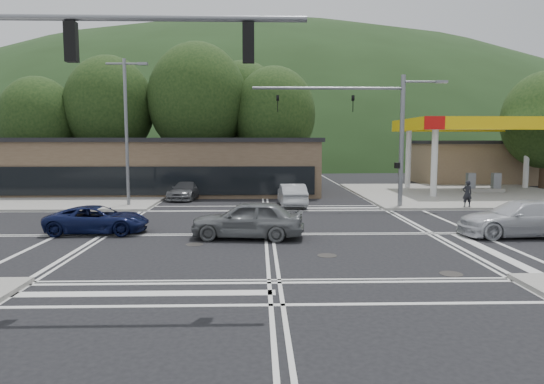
{
  "coord_description": "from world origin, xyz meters",
  "views": [
    {
      "loc": [
        -0.45,
        -20.96,
        4.11
      ],
      "look_at": [
        0.26,
        4.45,
        1.4
      ],
      "focal_mm": 32.0,
      "sensor_mm": 36.0,
      "label": 1
    }
  ],
  "objects_px": {
    "pedestrian": "(467,194)",
    "car_queue_a": "(292,195)",
    "car_queue_b": "(277,181)",
    "car_silver_east": "(521,218)",
    "car_blue_west": "(98,220)",
    "car_northbound": "(187,190)",
    "car_grey_center": "(248,219)"
  },
  "relations": [
    {
      "from": "pedestrian",
      "to": "car_blue_west",
      "type": "bearing_deg",
      "value": 20.72
    },
    {
      "from": "car_blue_west",
      "to": "car_silver_east",
      "type": "bearing_deg",
      "value": -94.66
    },
    {
      "from": "car_blue_west",
      "to": "car_queue_b",
      "type": "xyz_separation_m",
      "value": [
        8.6,
        17.4,
        0.24
      ]
    },
    {
      "from": "car_silver_east",
      "to": "car_northbound",
      "type": "height_order",
      "value": "car_silver_east"
    },
    {
      "from": "car_northbound",
      "to": "car_grey_center",
      "type": "bearing_deg",
      "value": -61.61
    },
    {
      "from": "car_silver_east",
      "to": "pedestrian",
      "type": "xyz_separation_m",
      "value": [
        1.2,
        8.16,
        0.17
      ]
    },
    {
      "from": "car_queue_b",
      "to": "car_silver_east",
      "type": "bearing_deg",
      "value": 118.26
    },
    {
      "from": "car_queue_a",
      "to": "car_blue_west",
      "type": "bearing_deg",
      "value": 40.77
    },
    {
      "from": "car_grey_center",
      "to": "car_northbound",
      "type": "xyz_separation_m",
      "value": [
        -4.59,
        13.75,
        -0.16
      ]
    },
    {
      "from": "car_silver_east",
      "to": "car_queue_a",
      "type": "bearing_deg",
      "value": -137.19
    },
    {
      "from": "car_blue_west",
      "to": "pedestrian",
      "type": "bearing_deg",
      "value": -71.44
    },
    {
      "from": "car_blue_west",
      "to": "car_grey_center",
      "type": "height_order",
      "value": "car_grey_center"
    },
    {
      "from": "car_blue_west",
      "to": "car_queue_b",
      "type": "height_order",
      "value": "car_queue_b"
    },
    {
      "from": "car_grey_center",
      "to": "pedestrian",
      "type": "xyz_separation_m",
      "value": [
        12.95,
        8.27,
        0.13
      ]
    },
    {
      "from": "car_grey_center",
      "to": "car_silver_east",
      "type": "xyz_separation_m",
      "value": [
        11.75,
        0.11,
        -0.04
      ]
    },
    {
      "from": "car_grey_center",
      "to": "car_queue_a",
      "type": "distance_m",
      "value": 10.28
    },
    {
      "from": "car_blue_west",
      "to": "car_grey_center",
      "type": "distance_m",
      "value": 6.81
    },
    {
      "from": "car_queue_b",
      "to": "car_northbound",
      "type": "xyz_separation_m",
      "value": [
        -6.5,
        -4.91,
        -0.21
      ]
    },
    {
      "from": "car_grey_center",
      "to": "car_queue_b",
      "type": "relative_size",
      "value": 0.95
    },
    {
      "from": "car_grey_center",
      "to": "pedestrian",
      "type": "bearing_deg",
      "value": 128.72
    },
    {
      "from": "car_northbound",
      "to": "pedestrian",
      "type": "height_order",
      "value": "pedestrian"
    },
    {
      "from": "car_grey_center",
      "to": "car_silver_east",
      "type": "relative_size",
      "value": 0.89
    },
    {
      "from": "car_blue_west",
      "to": "pedestrian",
      "type": "relative_size",
      "value": 2.8
    },
    {
      "from": "pedestrian",
      "to": "car_queue_a",
      "type": "bearing_deg",
      "value": -8.16
    },
    {
      "from": "car_queue_b",
      "to": "pedestrian",
      "type": "xyz_separation_m",
      "value": [
        11.04,
        -10.4,
        0.09
      ]
    },
    {
      "from": "car_blue_west",
      "to": "car_northbound",
      "type": "distance_m",
      "value": 12.66
    },
    {
      "from": "car_queue_b",
      "to": "pedestrian",
      "type": "relative_size",
      "value": 3.17
    },
    {
      "from": "car_northbound",
      "to": "pedestrian",
      "type": "bearing_deg",
      "value": -7.43
    },
    {
      "from": "car_queue_a",
      "to": "car_northbound",
      "type": "xyz_separation_m",
      "value": [
        -7.14,
        3.79,
        -0.07
      ]
    },
    {
      "from": "car_blue_west",
      "to": "car_queue_a",
      "type": "bearing_deg",
      "value": -47.81
    },
    {
      "from": "car_queue_a",
      "to": "pedestrian",
      "type": "height_order",
      "value": "pedestrian"
    },
    {
      "from": "car_silver_east",
      "to": "car_northbound",
      "type": "relative_size",
      "value": 1.2
    }
  ]
}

